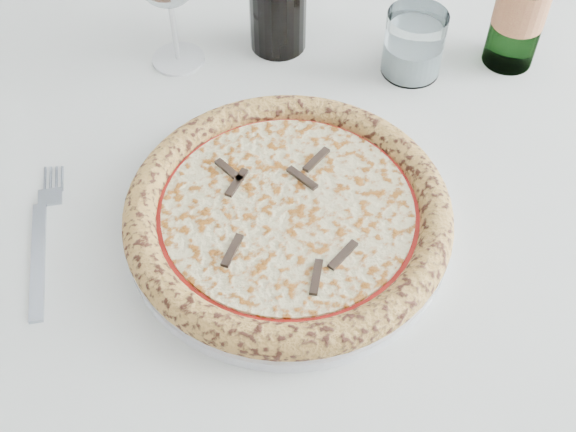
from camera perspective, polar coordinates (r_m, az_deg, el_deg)
The scene contains 5 objects.
dining_table at distance 0.90m, azimuth -0.39°, elevation 0.39°, with size 1.43×0.90×0.76m.
plate at distance 0.76m, azimuth 0.00°, elevation -0.53°, with size 0.34×0.34×0.02m.
pizza at distance 0.75m, azimuth -0.00°, elevation 0.31°, with size 0.34×0.34×0.04m.
fork at distance 0.80m, azimuth -18.87°, elevation -1.79°, with size 0.03×0.21×0.00m.
tumbler at distance 0.94m, azimuth 9.87°, elevation 13.00°, with size 0.08×0.08×0.08m.
Camera 1 is at (-0.09, -0.53, 1.36)m, focal length 45.00 mm.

